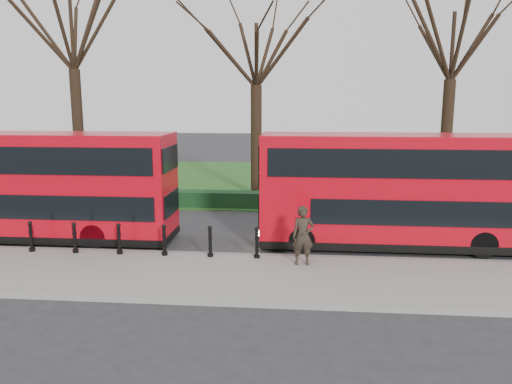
# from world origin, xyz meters

# --- Properties ---
(ground) EXTENTS (120.00, 120.00, 0.00)m
(ground) POSITION_xyz_m (0.00, 0.00, 0.00)
(ground) COLOR #28282B
(ground) RESTS_ON ground
(pavement) EXTENTS (60.00, 4.00, 0.15)m
(pavement) POSITION_xyz_m (0.00, -3.00, 0.07)
(pavement) COLOR gray
(pavement) RESTS_ON ground
(kerb) EXTENTS (60.00, 0.25, 0.16)m
(kerb) POSITION_xyz_m (0.00, -1.00, 0.07)
(kerb) COLOR slate
(kerb) RESTS_ON ground
(grass_verge) EXTENTS (60.00, 18.00, 0.06)m
(grass_verge) POSITION_xyz_m (0.00, 15.00, 0.03)
(grass_verge) COLOR #1E521B
(grass_verge) RESTS_ON ground
(hedge) EXTENTS (60.00, 0.90, 0.80)m
(hedge) POSITION_xyz_m (0.00, 6.80, 0.40)
(hedge) COLOR black
(hedge) RESTS_ON ground
(yellow_line_outer) EXTENTS (60.00, 0.10, 0.01)m
(yellow_line_outer) POSITION_xyz_m (0.00, -0.70, 0.01)
(yellow_line_outer) COLOR yellow
(yellow_line_outer) RESTS_ON ground
(yellow_line_inner) EXTENTS (60.00, 0.10, 0.01)m
(yellow_line_inner) POSITION_xyz_m (0.00, -0.50, 0.01)
(yellow_line_inner) COLOR yellow
(yellow_line_inner) RESTS_ON ground
(tree_left) EXTENTS (8.01, 8.01, 12.51)m
(tree_left) POSITION_xyz_m (-8.00, 10.00, 9.10)
(tree_left) COLOR black
(tree_left) RESTS_ON ground
(tree_mid) EXTENTS (6.98, 6.98, 10.90)m
(tree_mid) POSITION_xyz_m (2.00, 10.00, 7.92)
(tree_mid) COLOR black
(tree_mid) RESTS_ON ground
(tree_right) EXTENTS (7.29, 7.29, 11.40)m
(tree_right) POSITION_xyz_m (12.00, 10.00, 8.28)
(tree_right) COLOR black
(tree_right) RESTS_ON ground
(bollard_row) EXTENTS (7.89, 0.15, 1.00)m
(bollard_row) POSITION_xyz_m (-0.81, -1.35, 0.65)
(bollard_row) COLOR black
(bollard_row) RESTS_ON pavement
(bus_lead) EXTENTS (10.18, 2.34, 4.05)m
(bus_lead) POSITION_xyz_m (-5.35, 0.56, 2.04)
(bus_lead) COLOR #B80614
(bus_lead) RESTS_ON ground
(bus_rear) EXTENTS (10.21, 2.35, 4.06)m
(bus_rear) POSITION_xyz_m (8.12, 0.81, 2.05)
(bus_rear) COLOR #B80614
(bus_rear) RESTS_ON ground
(pedestrian) EXTENTS (0.71, 0.49, 1.87)m
(pedestrian) POSITION_xyz_m (4.55, -1.87, 1.08)
(pedestrian) COLOR #2C241B
(pedestrian) RESTS_ON pavement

